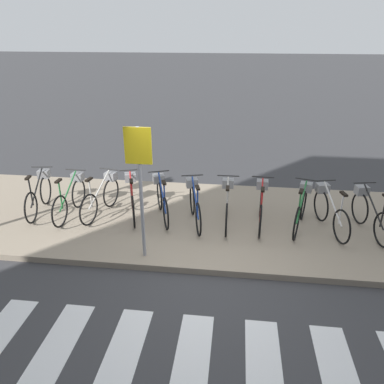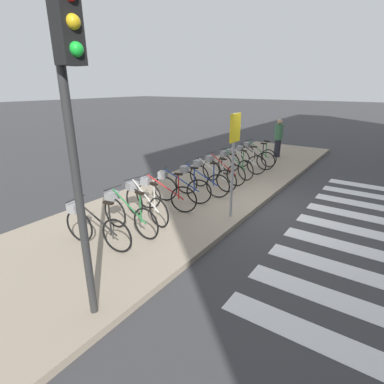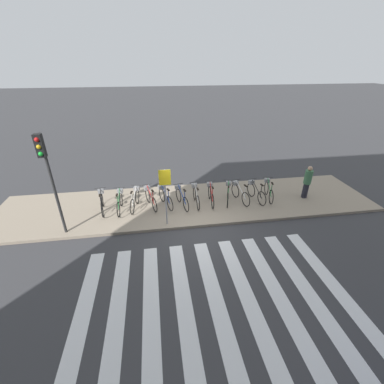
{
  "view_description": "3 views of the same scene",
  "coord_description": "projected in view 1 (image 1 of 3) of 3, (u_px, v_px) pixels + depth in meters",
  "views": [
    {
      "loc": [
        0.42,
        -5.24,
        3.87
      ],
      "look_at": [
        -0.32,
        0.85,
        1.16
      ],
      "focal_mm": 35.0,
      "sensor_mm": 36.0,
      "label": 1
    },
    {
      "loc": [
        -6.93,
        -2.61,
        3.02
      ],
      "look_at": [
        -1.4,
        1.2,
        0.62
      ],
      "focal_mm": 28.0,
      "sensor_mm": 36.0,
      "label": 2
    },
    {
      "loc": [
        -1.42,
        -8.3,
        6.01
      ],
      "look_at": [
        -0.05,
        0.62,
        1.31
      ],
      "focal_mm": 24.0,
      "sensor_mm": 36.0,
      "label": 3
    }
  ],
  "objects": [
    {
      "name": "sidewalk",
      "position": [
        213.0,
        220.0,
        8.05
      ],
      "size": [
        16.95,
        3.76,
        0.12
      ],
      "color": "gray",
      "rests_on": "ground_plane"
    },
    {
      "name": "parked_bicycle_8",
      "position": [
        301.0,
        207.0,
        7.53
      ],
      "size": [
        0.6,
        1.53,
        0.97
      ],
      "color": "black",
      "rests_on": "sidewalk"
    },
    {
      "name": "parked_bicycle_4",
      "position": [
        162.0,
        198.0,
        7.94
      ],
      "size": [
        0.66,
        1.5,
        0.97
      ],
      "color": "black",
      "rests_on": "sidewalk"
    },
    {
      "name": "parked_bicycle_3",
      "position": [
        132.0,
        196.0,
        8.01
      ],
      "size": [
        0.62,
        1.52,
        0.97
      ],
      "color": "black",
      "rests_on": "sidewalk"
    },
    {
      "name": "parked_bicycle_10",
      "position": [
        369.0,
        212.0,
        7.34
      ],
      "size": [
        0.48,
        1.56,
        0.97
      ],
      "color": "black",
      "rests_on": "sidewalk"
    },
    {
      "name": "ground_plane",
      "position": [
        205.0,
        275.0,
        6.37
      ],
      "size": [
        120.0,
        120.0,
        0.0
      ],
      "primitive_type": "plane",
      "color": "#38383A"
    },
    {
      "name": "parked_bicycle_5",
      "position": [
        195.0,
        203.0,
        7.72
      ],
      "size": [
        0.55,
        1.54,
        0.97
      ],
      "color": "black",
      "rests_on": "sidewalk"
    },
    {
      "name": "sign_post",
      "position": [
        140.0,
        172.0,
        6.06
      ],
      "size": [
        0.44,
        0.07,
        2.35
      ],
      "color": "#99999E",
      "rests_on": "sidewalk"
    },
    {
      "name": "parked_bicycle_7",
      "position": [
        261.0,
        205.0,
        7.64
      ],
      "size": [
        0.46,
        1.58,
        0.97
      ],
      "color": "black",
      "rests_on": "sidewalk"
    },
    {
      "name": "parked_bicycle_2",
      "position": [
        102.0,
        195.0,
        8.08
      ],
      "size": [
        0.49,
        1.56,
        0.97
      ],
      "color": "black",
      "rests_on": "sidewalk"
    },
    {
      "name": "parked_bicycle_6",
      "position": [
        227.0,
        203.0,
        7.69
      ],
      "size": [
        0.46,
        1.58,
        0.97
      ],
      "color": "black",
      "rests_on": "sidewalk"
    },
    {
      "name": "parked_bicycle_0",
      "position": [
        40.0,
        193.0,
        8.19
      ],
      "size": [
        0.46,
        1.57,
        0.97
      ],
      "color": "black",
      "rests_on": "sidewalk"
    },
    {
      "name": "parked_bicycle_1",
      "position": [
        71.0,
        196.0,
        8.03
      ],
      "size": [
        0.46,
        1.58,
        0.97
      ],
      "color": "black",
      "rests_on": "sidewalk"
    },
    {
      "name": "parked_bicycle_9",
      "position": [
        329.0,
        209.0,
        7.46
      ],
      "size": [
        0.53,
        1.55,
        0.97
      ],
      "color": "black",
      "rests_on": "sidewalk"
    }
  ]
}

